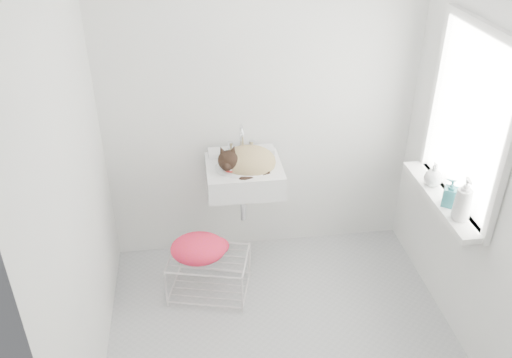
{
  "coord_description": "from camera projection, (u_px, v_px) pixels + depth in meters",
  "views": [
    {
      "loc": [
        -0.49,
        -2.4,
        2.63
      ],
      "look_at": [
        -0.1,
        0.5,
        0.88
      ],
      "focal_mm": 37.77,
      "sensor_mm": 36.0,
      "label": 1
    }
  ],
  "objects": [
    {
      "name": "windowsill",
      "position": [
        441.0,
        198.0,
        3.31
      ],
      "size": [
        0.16,
        0.88,
        0.04
      ],
      "primitive_type": "cube",
      "color": "white",
      "rests_on": "right_wall"
    },
    {
      "name": "bottle_a",
      "position": [
        459.0,
        219.0,
        3.09
      ],
      "size": [
        0.1,
        0.1,
        0.23
      ],
      "primitive_type": "imported",
      "rotation": [
        0.0,
        0.0,
        6.12
      ],
      "color": "silver",
      "rests_on": "windowsill"
    },
    {
      "name": "bottle_b",
      "position": [
        448.0,
        205.0,
        3.21
      ],
      "size": [
        0.11,
        0.11,
        0.18
      ],
      "primitive_type": "imported",
      "rotation": [
        0.0,
        0.0,
        4.11
      ],
      "color": "#276A70",
      "rests_on": "windowsill"
    },
    {
      "name": "right_wall",
      "position": [
        486.0,
        152.0,
        2.93
      ],
      "size": [
        0.02,
        2.0,
        2.5
      ],
      "primitive_type": "cube",
      "color": "white",
      "rests_on": "ground"
    },
    {
      "name": "bottle_c",
      "position": [
        432.0,
        185.0,
        3.41
      ],
      "size": [
        0.13,
        0.13,
        0.15
      ],
      "primitive_type": "imported",
      "rotation": [
        0.0,
        0.0,
        3.03
      ],
      "color": "silver",
      "rests_on": "windowsill"
    },
    {
      "name": "faucet",
      "position": [
        241.0,
        135.0,
        3.71
      ],
      "size": [
        0.18,
        0.13,
        0.18
      ],
      "primitive_type": null,
      "color": "silver",
      "rests_on": "sink"
    },
    {
      "name": "window_frame",
      "position": [
        468.0,
        121.0,
        3.05
      ],
      "size": [
        0.04,
        0.9,
        1.1
      ],
      "primitive_type": "cube",
      "color": "white",
      "rests_on": "right_wall"
    },
    {
      "name": "left_wall",
      "position": [
        71.0,
        180.0,
        2.68
      ],
      "size": [
        0.02,
        2.0,
        2.5
      ],
      "primitive_type": "cube",
      "color": "white",
      "rests_on": "ground"
    },
    {
      "name": "towel",
      "position": [
        199.0,
        254.0,
        3.62
      ],
      "size": [
        0.4,
        0.3,
        0.16
      ],
      "primitive_type": "ellipsoid",
      "rotation": [
        0.0,
        0.0,
        -0.08
      ],
      "color": "#FF3009",
      "rests_on": "wire_rack"
    },
    {
      "name": "back_wall",
      "position": [
        261.0,
        94.0,
        3.66
      ],
      "size": [
        2.2,
        0.02,
        2.5
      ],
      "primitive_type": "cube",
      "color": "white",
      "rests_on": "ground"
    },
    {
      "name": "wire_rack",
      "position": [
        209.0,
        275.0,
        3.72
      ],
      "size": [
        0.59,
        0.48,
        0.31
      ],
      "primitive_type": "cube",
      "rotation": [
        0.0,
        0.0,
        -0.25
      ],
      "color": "silver",
      "rests_on": "floor"
    },
    {
      "name": "floor",
      "position": [
        282.0,
        335.0,
        3.45
      ],
      "size": [
        2.2,
        2.0,
        0.02
      ],
      "primitive_type": "cube",
      "color": "#A8A9AB",
      "rests_on": "ground"
    },
    {
      "name": "sink",
      "position": [
        244.0,
        165.0,
        3.62
      ],
      "size": [
        0.51,
        0.44,
        0.2
      ],
      "primitive_type": "cube",
      "color": "white",
      "rests_on": "back_wall"
    },
    {
      "name": "window_glass",
      "position": [
        470.0,
        121.0,
        3.05
      ],
      "size": [
        0.01,
        0.8,
        1.0
      ],
      "primitive_type": "cube",
      "color": "white",
      "rests_on": "right_wall"
    },
    {
      "name": "cat",
      "position": [
        246.0,
        161.0,
        3.59
      ],
      "size": [
        0.41,
        0.34,
        0.25
      ],
      "rotation": [
        0.0,
        0.0,
        0.08
      ],
      "color": "tan",
      "rests_on": "sink"
    }
  ]
}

